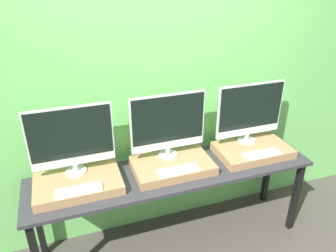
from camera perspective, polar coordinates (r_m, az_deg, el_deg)
name	(u,v)px	position (r m, az deg, el deg)	size (l,w,h in m)	color
wall_back	(160,98)	(2.83, -1.46, 4.82)	(8.00, 0.04, 2.60)	#66B75B
workbench	(173,178)	(2.82, 0.91, -9.03)	(2.41, 0.57, 0.78)	#2D2D33
wooden_riser_left	(78,184)	(2.65, -15.37, -9.68)	(0.66, 0.42, 0.07)	#99754C
monitor_left	(71,139)	(2.57, -16.50, -2.11)	(0.64, 0.17, 0.56)	silver
keyboard_left	(79,190)	(2.51, -15.19, -10.70)	(0.33, 0.11, 0.01)	silver
wooden_riser_center	(172,166)	(2.77, 0.79, -6.90)	(0.66, 0.42, 0.07)	#99754C
monitor_center	(168,124)	(2.69, 0.01, 0.40)	(0.64, 0.17, 0.56)	silver
keyboard_center	(179,170)	(2.63, 1.84, -7.70)	(0.33, 0.11, 0.01)	silver
wooden_riser_right	(252,150)	(3.08, 14.49, -4.08)	(0.66, 0.42, 0.07)	#99754C
monitor_right	(250,111)	(3.01, 14.08, 2.52)	(0.64, 0.17, 0.56)	silver
keyboard_right	(262,154)	(2.96, 16.04, -4.64)	(0.33, 0.11, 0.01)	silver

